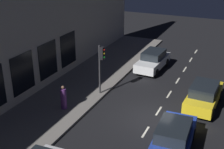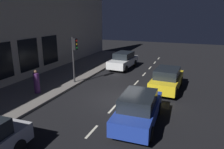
% 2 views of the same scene
% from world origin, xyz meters
% --- Properties ---
extents(ground_plane, '(60.00, 60.00, 0.00)m').
position_xyz_m(ground_plane, '(0.00, 0.00, 0.00)').
color(ground_plane, black).
extents(sidewalk, '(4.50, 32.00, 0.15)m').
position_xyz_m(sidewalk, '(6.25, 0.00, 0.07)').
color(sidewalk, slate).
rests_on(sidewalk, ground).
extents(building_facade, '(0.65, 32.00, 8.97)m').
position_xyz_m(building_facade, '(8.80, 0.00, 4.47)').
color(building_facade, beige).
rests_on(building_facade, ground).
extents(lane_centre_line, '(0.12, 27.20, 0.01)m').
position_xyz_m(lane_centre_line, '(0.00, -1.00, 0.00)').
color(lane_centre_line, beige).
rests_on(lane_centre_line, ground).
extents(traffic_light, '(0.47, 0.32, 3.46)m').
position_xyz_m(traffic_light, '(4.26, -1.53, 2.61)').
color(traffic_light, '#2D2D30').
rests_on(traffic_light, sidewalk).
extents(parked_car_0, '(1.94, 4.37, 1.58)m').
position_xyz_m(parked_car_0, '(-1.78, 2.65, 0.79)').
color(parked_car_0, '#1E389E').
rests_on(parked_car_0, ground).
extents(parked_car_1, '(1.97, 4.39, 1.58)m').
position_xyz_m(parked_car_1, '(2.51, -7.73, 0.79)').
color(parked_car_1, silver).
rests_on(parked_car_1, ground).
extents(parked_car_2, '(1.99, 4.46, 1.58)m').
position_xyz_m(parked_car_2, '(-2.42, -2.83, 0.79)').
color(parked_car_2, gold).
rests_on(parked_car_2, ground).
extents(pedestrian_0, '(0.53, 0.53, 1.56)m').
position_xyz_m(pedestrian_0, '(5.47, 1.37, 0.86)').
color(pedestrian_0, '#5B2D70').
rests_on(pedestrian_0, sidewalk).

